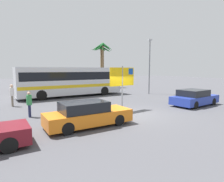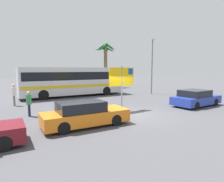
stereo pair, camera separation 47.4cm
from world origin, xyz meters
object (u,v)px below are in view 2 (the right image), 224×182
object	(u,v)px
bus_front_coach	(74,80)
car_orange	(85,114)
bus_rear_coach	(69,79)
pedestrian_crossing_lot	(14,93)
car_blue	(196,98)
pedestrian_near_sign	(29,102)
ferry_sign	(122,78)

from	to	relation	value
bus_front_coach	car_orange	distance (m)	11.65
bus_rear_coach	pedestrian_crossing_lot	size ratio (longest dim) A/B	6.34
car_blue	pedestrian_near_sign	distance (m)	12.56
bus_front_coach	bus_rear_coach	distance (m)	3.44
car_orange	pedestrian_crossing_lot	distance (m)	8.60
car_blue	pedestrian_near_sign	xyz separation A→B (m)	(-12.17, 3.13, 0.30)
bus_rear_coach	pedestrian_crossing_lot	world-z (taller)	bus_rear_coach
bus_front_coach	pedestrian_near_sign	xyz separation A→B (m)	(-5.57, -7.41, -0.85)
pedestrian_crossing_lot	car_blue	bearing A→B (deg)	-35.59
ferry_sign	pedestrian_crossing_lot	xyz separation A→B (m)	(-6.60, 5.95, -1.27)
ferry_sign	car_orange	distance (m)	4.70
bus_front_coach	pedestrian_near_sign	size ratio (longest dim) A/B	7.04
bus_front_coach	ferry_sign	distance (m)	8.96
pedestrian_near_sign	bus_front_coach	bearing A→B (deg)	-129.54
ferry_sign	pedestrian_crossing_lot	distance (m)	8.98
ferry_sign	bus_front_coach	bearing A→B (deg)	87.51
car_blue	pedestrian_crossing_lot	world-z (taller)	pedestrian_crossing_lot
bus_front_coach	ferry_sign	size ratio (longest dim) A/B	3.52
ferry_sign	car_blue	xyz separation A→B (m)	(6.13, -1.61, -1.69)
car_blue	car_orange	distance (m)	9.96
car_blue	pedestrian_crossing_lot	distance (m)	14.82
car_orange	pedestrian_crossing_lot	size ratio (longest dim) A/B	2.54
bus_front_coach	ferry_sign	world-z (taller)	ferry_sign
pedestrian_near_sign	pedestrian_crossing_lot	xyz separation A→B (m)	(-0.57, 4.43, 0.12)
bus_front_coach	car_blue	bearing A→B (deg)	-57.95
ferry_sign	car_orange	size ratio (longest dim) A/B	0.71
bus_rear_coach	pedestrian_near_sign	world-z (taller)	bus_rear_coach
car_blue	pedestrian_crossing_lot	bearing A→B (deg)	146.19
ferry_sign	pedestrian_crossing_lot	bearing A→B (deg)	132.52
bus_rear_coach	car_blue	world-z (taller)	bus_rear_coach
bus_front_coach	ferry_sign	xyz separation A→B (m)	(0.46, -8.94, 0.54)
bus_rear_coach	ferry_sign	size ratio (longest dim) A/B	3.52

